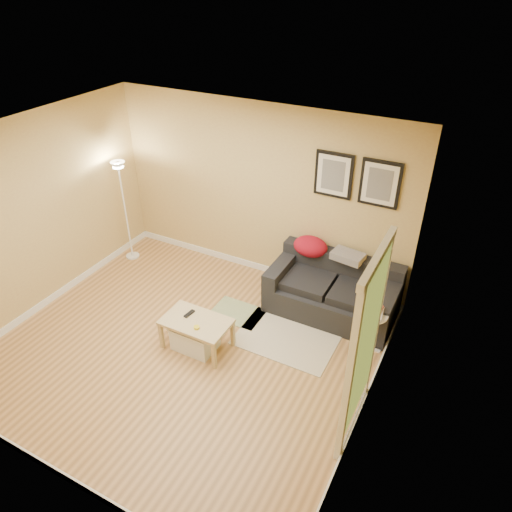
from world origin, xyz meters
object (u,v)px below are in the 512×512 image
(coffee_table, at_px, (197,334))
(book_stack, at_px, (374,312))
(side_table, at_px, (370,331))
(storage_bin, at_px, (195,337))
(sofa, at_px, (333,289))
(floor_lamp, at_px, (126,214))

(coffee_table, relative_size, book_stack, 3.11)
(side_table, bearing_deg, storage_bin, -152.92)
(sofa, relative_size, floor_lamp, 1.04)
(side_table, xyz_separation_m, book_stack, (0.01, -0.01, 0.32))
(sofa, height_order, book_stack, sofa)
(side_table, distance_m, book_stack, 0.32)
(sofa, relative_size, coffee_table, 2.05)
(coffee_table, xyz_separation_m, floor_lamp, (-2.12, 1.27, 0.57))
(storage_bin, height_order, side_table, side_table)
(sofa, distance_m, book_stack, 0.87)
(storage_bin, distance_m, side_table, 2.15)
(storage_bin, bearing_deg, sofa, 49.37)
(storage_bin, bearing_deg, floor_lamp, 148.38)
(side_table, relative_size, book_stack, 2.11)
(coffee_table, height_order, side_table, side_table)
(storage_bin, distance_m, book_stack, 2.20)
(sofa, relative_size, side_table, 3.03)
(book_stack, bearing_deg, storage_bin, -153.03)
(coffee_table, relative_size, storage_bin, 1.55)
(sofa, xyz_separation_m, floor_lamp, (-3.36, -0.16, 0.40))
(coffee_table, relative_size, floor_lamp, 0.51)
(book_stack, relative_size, floor_lamp, 0.16)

